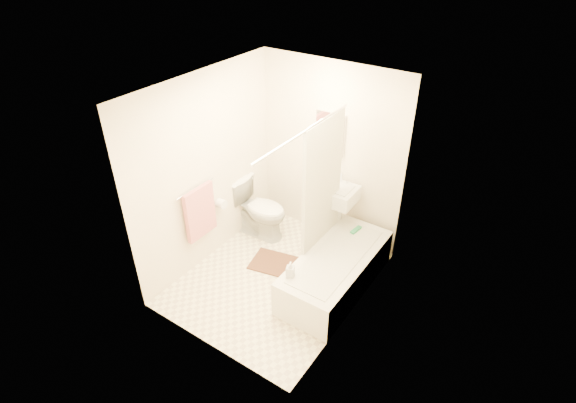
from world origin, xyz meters
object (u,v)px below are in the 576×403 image
Objects in this scene: sink at (334,215)px; toilet at (259,209)px; bathtub at (336,271)px; bath_mat at (275,263)px; soap_bottle at (290,270)px.

toilet is at bearing -164.57° from sink.
bath_mat is (-0.83, -0.08, -0.22)m from bathtub.
sink is 0.63× the size of bathtub.
sink is (1.00, 0.30, 0.11)m from toilet.
sink reaches higher than bath_mat.
sink is at bearing -75.54° from toilet.
soap_bottle is (0.14, -1.23, 0.04)m from sink.
sink is 1.74× the size of bath_mat.
bath_mat is 3.07× the size of soap_bottle.
soap_bottle is (0.57, -0.50, 0.54)m from bath_mat.
sink reaches higher than bathtub.
soap_bottle is at bearing -131.42° from toilet.
sink is 0.99m from bath_mat.
bath_mat is at bearing -174.38° from bathtub.
toilet is 1.05m from sink.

